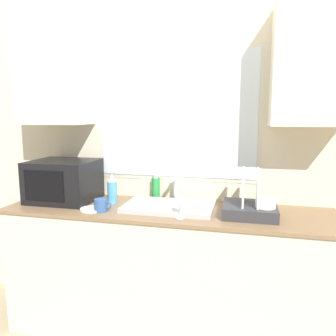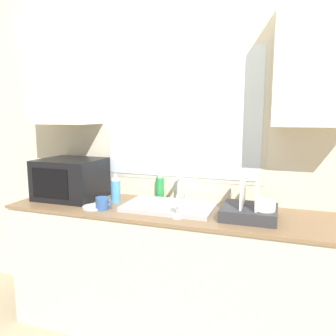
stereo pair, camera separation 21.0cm
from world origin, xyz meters
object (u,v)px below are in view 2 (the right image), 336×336
Objects in this scene: spray_bottle at (116,188)px; faucet at (179,187)px; mug_near_sink at (102,203)px; soap_bottle at (160,187)px; wine_glass at (177,201)px; microwave at (71,179)px; dish_rack at (251,209)px.

faucet is at bearing 19.18° from spray_bottle.
mug_near_sink is at bearing -140.82° from faucet.
soap_bottle is 1.27× the size of wine_glass.
faucet is at bearing -16.32° from soap_bottle.
microwave is 2.97× the size of wine_glass.
dish_rack is 1.53× the size of spray_bottle.
microwave is 0.67m from soap_bottle.
soap_bottle is 0.49m from wine_glass.
wine_glass reaches higher than mug_near_sink.
mug_near_sink is (-0.94, -0.13, -0.02)m from dish_rack.
spray_bottle is at bearing -160.82° from faucet.
microwave is (-0.80, -0.15, 0.03)m from faucet.
spray_bottle is 0.33m from soap_bottle.
soap_bottle is at bearing 17.34° from microwave.
dish_rack reaches higher than mug_near_sink.
spray_bottle is (0.37, 0.00, -0.05)m from microwave.
spray_bottle reaches higher than wine_glass.
dish_rack reaches higher than spray_bottle.
wine_glass is at bearing -2.65° from mug_near_sink.
spray_bottle is at bearing 157.54° from wine_glass.
dish_rack is at bearing -2.81° from microwave.
microwave is at bearing -179.36° from spray_bottle.
dish_rack is (0.52, -0.22, -0.05)m from faucet.
dish_rack is 0.95m from spray_bottle.
microwave is at bearing -162.66° from soap_bottle.
wine_glass is at bearing -57.33° from soap_bottle.
microwave is at bearing 177.19° from dish_rack.
dish_rack is 2.14× the size of wine_glass.
wine_glass is (0.10, -0.37, -0.00)m from faucet.
microwave reaches higher than faucet.
spray_bottle reaches higher than mug_near_sink.
dish_rack is at bearing -22.46° from faucet.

